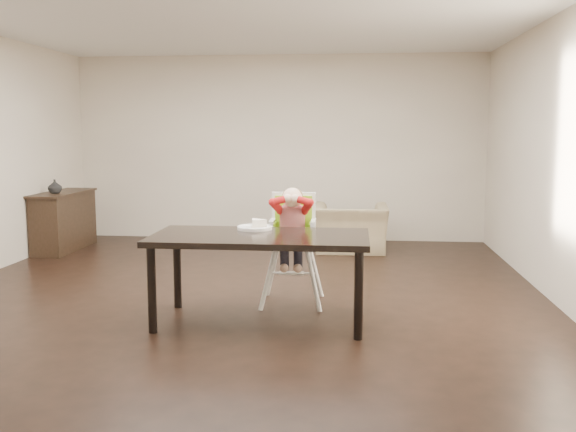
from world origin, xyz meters
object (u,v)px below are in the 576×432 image
at_px(dining_table, 260,244).
at_px(high_chair, 293,222).
at_px(sideboard, 64,221).
at_px(armchair, 351,220).

xyz_separation_m(dining_table, high_chair, (0.21, 0.65, 0.10)).
xyz_separation_m(high_chair, sideboard, (-3.34, 2.36, -0.37)).
bearing_deg(dining_table, high_chair, 72.23).
relative_size(dining_table, sideboard, 1.43).
bearing_deg(armchair, high_chair, 77.89).
bearing_deg(high_chair, dining_table, -108.94).
relative_size(high_chair, sideboard, 0.86).
xyz_separation_m(armchair, sideboard, (-3.86, -0.27, -0.02)).
height_order(dining_table, sideboard, sideboard).
distance_m(armchair, sideboard, 3.87).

